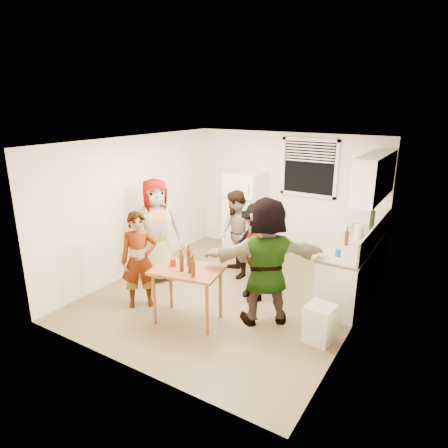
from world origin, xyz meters
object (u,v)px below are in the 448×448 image
Objects in this scene: kettle at (358,236)px; trash_bin at (320,324)px; beer_bottle_counter at (346,245)px; beer_bottle_table at (182,271)px; refrigerator at (245,213)px; guest_back_left at (235,275)px; guest_black at (254,298)px; guest_stripe at (142,305)px; guest_orange at (264,320)px; serving_table at (188,320)px; wine_bottle at (371,229)px; guest_grey at (159,278)px; blue_cup at (338,256)px; guest_back_right at (255,286)px; red_cup at (173,266)px.

kettle is 0.43× the size of trash_bin.
beer_bottle_counter is 0.95× the size of beer_bottle_table.
refrigerator is at bearing 135.70° from trash_bin.
guest_back_left is 1.07× the size of guest_black.
guest_stripe is 1.87m from guest_back_left.
guest_orange is (1.60, -2.30, -0.85)m from refrigerator.
beer_bottle_counter is 0.23× the size of serving_table.
wine_bottle is at bearing 96.38° from guest_black.
refrigerator is at bearing -92.43° from guest_orange.
kettle is at bearing 89.59° from guest_black.
guest_orange is (-0.80, -1.90, -0.90)m from kettle.
guest_back_left is at bearing -178.00° from guest_black.
wine_bottle reaches higher than guest_grey.
guest_grey is at bearing 143.00° from beer_bottle_table.
wine_bottle is at bearing 85.62° from blue_cup.
wine_bottle reaches higher than serving_table.
trash_bin is at bearing 18.18° from beer_bottle_table.
beer_bottle_table is at bearing -77.90° from refrigerator.
kettle is 0.15× the size of guest_black.
guest_black is at bearing -4.54° from guest_stripe.
blue_cup is (0.03, -0.54, 0.00)m from beer_bottle_counter.
refrigerator is 7.56× the size of beer_bottle_counter.
guest_stripe is at bearing -94.76° from refrigerator.
guest_back_right is (1.21, 1.53, 0.00)m from guest_stripe.
guest_grey is at bearing -165.46° from guest_back_right.
serving_table is 1.11m from guest_orange.
guest_black is (0.51, 1.23, -0.82)m from beer_bottle_table.
beer_bottle_table is at bearing -140.54° from kettle.
beer_bottle_counter reaches higher than serving_table.
guest_black is (-1.35, -1.86, -0.90)m from wine_bottle.
refrigerator is 15.61× the size of blue_cup.
refrigerator reaches higher than trash_bin.
guest_back_right is at bearing -54.72° from refrigerator.
wine_bottle reaches higher than beer_bottle_counter.
beer_bottle_counter is (-0.15, -1.08, 0.00)m from wine_bottle.
kettle is at bearing 54.97° from serving_table.
serving_table is 8.71× the size of red_cup.
beer_bottle_counter reaches higher than guest_stripe.
beer_bottle_counter reaches higher than guest_grey.
beer_bottle_table reaches higher than trash_bin.
beer_bottle_table is (-1.86, -3.09, -0.08)m from wine_bottle.
kettle reaches higher than red_cup.
beer_bottle_counter is 0.12× the size of guest_grey.
beer_bottle_table reaches higher than guest_black.
kettle reaches higher than blue_cup.
blue_cup is at bearing -171.49° from guest_orange.
guest_orange is at bearing -61.16° from guest_grey.
beer_bottle_counter is at bearing 49.63° from beer_bottle_table.
wine_bottle is 3.61m from beer_bottle_table.
wine_bottle is 2.47m from guest_black.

